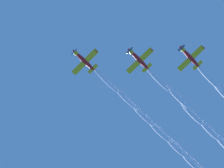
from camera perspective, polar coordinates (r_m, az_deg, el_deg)
airplane_lead at (r=83.31m, az=-4.70°, el=3.92°), size 8.18×7.25×2.66m
airplane_left_wingman at (r=83.31m, az=4.42°, el=4.11°), size 8.19×7.26×2.61m
airplane_right_wingman at (r=86.20m, az=12.76°, el=4.40°), size 8.17×7.26×2.53m
smoke_trail_lead at (r=98.14m, az=11.98°, el=-11.31°), size 9.04×56.25×6.13m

